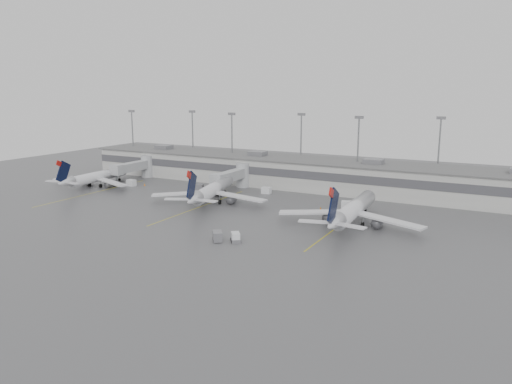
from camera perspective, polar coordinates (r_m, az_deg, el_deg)
The scene contains 18 objects.
ground at distance 92.26m, azimuth -5.61°, elevation -5.89°, with size 260.00×260.00×0.00m, color #505052.
terminal at distance 141.92m, azimuth 7.34°, elevation 2.05°, with size 152.00×17.00×9.45m.
light_masts at distance 146.20m, azimuth 8.22°, elevation 5.42°, with size 142.40×8.00×20.60m.
jet_bridge_left at distance 159.96m, azimuth -13.27°, elevation 2.82°, with size 4.00×17.20×7.00m.
jet_bridge_right at distance 139.68m, azimuth -2.35°, elevation 1.86°, with size 4.00×17.20×7.00m.
stand_markings at distance 112.24m, azimuth 1.15°, elevation -2.62°, with size 105.25×40.00×0.01m.
jet_far_left at distance 150.68m, azimuth -17.85°, elevation 1.67°, with size 26.19×29.41×9.51m.
jet_mid_left at distance 123.19m, azimuth -5.11°, elevation 0.21°, with size 28.44×32.28×10.63m.
jet_mid_right at distance 104.32m, azimuth 10.96°, elevation -2.03°, with size 30.25×33.94×10.98m.
baggage_tug at distance 92.77m, azimuth -2.35°, elevation -5.30°, with size 2.95×3.17×1.75m.
baggage_cart at distance 93.30m, azimuth -4.43°, elevation -5.05°, with size 3.04×3.29×1.85m.
gse_uld_a at distance 149.55m, azimuth -14.07°, elevation 1.02°, with size 2.61×1.74×1.85m, color silver.
gse_uld_b at distance 134.61m, azimuth 1.20°, elevation 0.19°, with size 2.49×1.66×1.76m, color silver.
gse_uld_c at distance 120.10m, azimuth 10.32°, elevation -1.43°, with size 2.45×1.63×1.74m, color silver.
gse_loader at distance 139.46m, azimuth -6.45°, elevation 0.54°, with size 1.85×2.96×1.85m, color slate.
cone_a at distance 149.13m, azimuth -12.61°, elevation 0.85°, with size 0.46×0.46×0.73m, color orange.
cone_b at distance 135.74m, azimuth -4.34°, elevation 0.01°, with size 0.40×0.40×0.63m, color orange.
cone_c at distance 117.87m, azimuth 7.39°, elevation -1.85°, with size 0.42×0.42×0.67m, color orange.
Camera 1 is at (48.80, -73.15, 27.91)m, focal length 35.00 mm.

